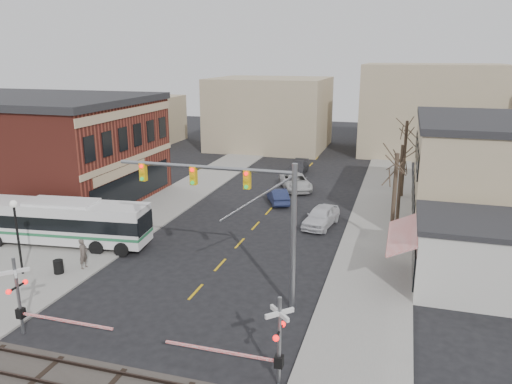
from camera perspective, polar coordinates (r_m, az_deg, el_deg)
ground at (r=27.92m, az=-8.58°, el=-13.02°), size 160.00×160.00×0.00m
sidewalk_west at (r=48.55m, az=-8.78°, el=-0.46°), size 5.00×60.00×0.12m
sidewalk_east at (r=44.10m, az=14.17°, el=-2.40°), size 5.00×60.00×0.12m
awning_shop at (r=31.52m, az=25.04°, el=-6.63°), size 9.74×6.20×4.30m
tree_east_a at (r=35.43m, az=15.47°, el=-1.06°), size 0.28×0.28×6.75m
tree_east_b at (r=41.28m, az=16.12°, el=0.88°), size 0.28×0.28×6.30m
tree_east_c at (r=48.99m, az=16.57°, el=3.63°), size 0.28×0.28×7.20m
transit_bus at (r=37.95m, az=-21.12°, el=-3.17°), size 12.47×4.10×3.15m
traffic_signal_mast at (r=26.13m, az=-1.50°, el=-1.21°), size 9.94×0.30×8.00m
rr_crossing_west at (r=26.78m, az=-24.81°, el=-10.94°), size 5.60×1.36×4.00m
rr_crossing_east at (r=21.19m, az=1.50°, el=-16.66°), size 5.60×1.36×4.00m
street_lamp at (r=33.37m, az=-25.75°, el=-3.14°), size 0.44×0.44×4.73m
trash_bin at (r=33.51m, az=-21.65°, el=-7.94°), size 0.60×0.60×0.85m
car_a at (r=39.95m, az=7.45°, el=-2.77°), size 2.72×5.08×1.64m
car_b at (r=45.78m, az=2.52°, el=-0.44°), size 3.09×4.44×1.39m
car_c at (r=50.55m, az=4.53°, el=1.16°), size 4.64×6.16×1.56m
car_d at (r=57.53m, az=4.82°, el=2.82°), size 1.92×4.70×1.36m
pedestrian_near at (r=33.54m, az=-19.14°, el=-6.67°), size 0.49×0.72×1.93m
pedestrian_far at (r=38.35m, az=-17.91°, el=-3.85°), size 1.02×1.11×1.84m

